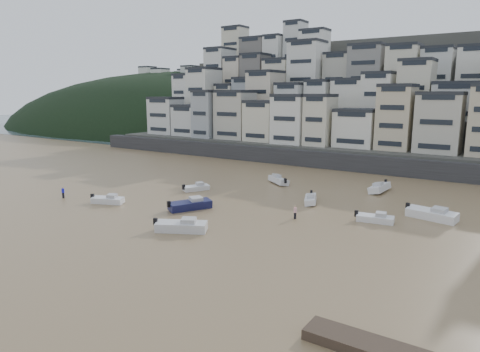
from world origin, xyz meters
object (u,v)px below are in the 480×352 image
Objects in this scene: person_pink at (295,212)px; boat_f at (196,187)px; boat_g at (432,213)px; person_blue at (63,192)px; boat_c at (190,203)px; boat_d at (375,217)px; boat_j at (108,199)px; boat_i at (380,187)px; boat_h at (279,179)px; boat_e at (311,198)px; boat_a at (181,224)px.

boat_f is at bearing 165.27° from person_pink.
boat_g is 3.83× the size of person_blue.
boat_d is (22.97, 8.15, -0.22)m from boat_c.
boat_j is (-5.33, -13.64, 0.06)m from boat_f.
boat_i reaches higher than boat_j.
person_blue is at bearing -171.39° from boat_d.
person_pink is at bearing 160.69° from boat_h.
boat_i reaches higher than boat_e.
boat_d is (10.69, -4.35, -0.04)m from boat_e.
person_pink is (-14.50, -9.35, -0.04)m from boat_g.
person_blue reaches higher than boat_f.
boat_c is 3.74× the size of person_blue.
boat_c is at bearing -33.46° from boat_i.
boat_d is (-5.56, -5.21, -0.25)m from boat_g.
boat_g is 1.03× the size of boat_a.
boat_g is at bearing -161.34° from boat_h.
boat_c reaches higher than boat_j.
person_blue is (-13.68, -15.23, 0.23)m from boat_f.
boat_h is 21.64m from person_pink.
boat_a is at bearing -125.83° from person_pink.
boat_j is at bearing -144.73° from boat_g.
boat_g is 44.22m from boat_j.
boat_h is at bearing 174.21° from boat_g.
boat_h is 0.92× the size of boat_i.
boat_j is 8.50m from person_blue.
boat_h is (8.54, 12.42, 0.15)m from boat_f.
boat_c is at bearing 121.59° from boat_h.
boat_d is (29.69, -1.31, 0.02)m from boat_f.
boat_d is (17.56, 16.09, -0.22)m from boat_a.
boat_e is at bearing 148.69° from boat_d.
boat_c is at bearing 15.80° from person_blue.
boat_i is at bearing 38.50° from person_blue.
boat_a is at bearing -118.89° from boat_c.
boat_g is 1.29× the size of boat_e.
boat_g reaches higher than boat_f.
boat_c reaches higher than boat_a.
boat_d is at bearing 17.80° from person_blue.
boat_c is 1.34× the size of boat_d.
person_pink is (12.21, -17.87, 0.08)m from boat_h.
person_pink is at bearing -135.28° from boat_g.
boat_h is 0.87× the size of boat_g.
boat_h is at bearing 124.34° from person_pink.
boat_i is (16.76, 3.36, 0.07)m from boat_h.
boat_e is 21.56m from boat_a.
boat_i is (18.59, 25.23, -0.03)m from boat_c.
boat_c is (-28.53, -13.36, -0.02)m from boat_g.
boat_d is 2.80× the size of person_pink.
boat_c is 1.26× the size of boat_e.
boat_f is 35.47m from boat_g.
boat_h reaches higher than boat_d.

